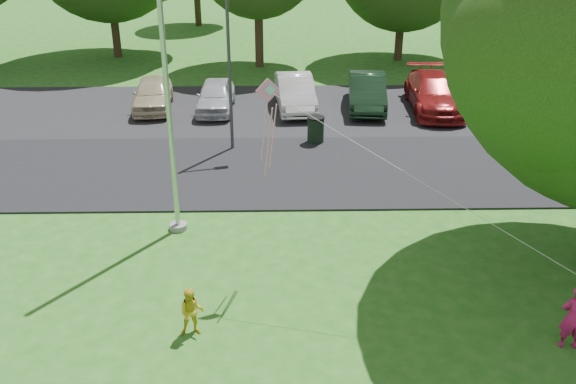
{
  "coord_description": "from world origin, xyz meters",
  "views": [
    {
      "loc": [
        -0.74,
        -10.83,
        8.7
      ],
      "look_at": [
        -0.45,
        4.0,
        1.6
      ],
      "focal_mm": 40.0,
      "sensor_mm": 36.0,
      "label": 1
    }
  ],
  "objects_px": {
    "flagpole": "(166,84)",
    "street_lamp": "(235,54)",
    "kite": "(277,115)",
    "child_yellow": "(192,312)",
    "woman": "(573,317)",
    "trash_can": "(316,130)"
  },
  "relations": [
    {
      "from": "woman",
      "to": "kite",
      "type": "height_order",
      "value": "kite"
    },
    {
      "from": "street_lamp",
      "to": "woman",
      "type": "relative_size",
      "value": 3.9
    },
    {
      "from": "child_yellow",
      "to": "kite",
      "type": "relative_size",
      "value": 0.17
    },
    {
      "from": "child_yellow",
      "to": "kite",
      "type": "bearing_deg",
      "value": 45.25
    },
    {
      "from": "flagpole",
      "to": "street_lamp",
      "type": "distance_m",
      "value": 6.26
    },
    {
      "from": "flagpole",
      "to": "trash_can",
      "type": "relative_size",
      "value": 9.66
    },
    {
      "from": "trash_can",
      "to": "woman",
      "type": "bearing_deg",
      "value": -68.81
    },
    {
      "from": "trash_can",
      "to": "child_yellow",
      "type": "height_order",
      "value": "child_yellow"
    },
    {
      "from": "street_lamp",
      "to": "child_yellow",
      "type": "distance_m",
      "value": 11.14
    },
    {
      "from": "street_lamp",
      "to": "child_yellow",
      "type": "height_order",
      "value": "street_lamp"
    },
    {
      "from": "flagpole",
      "to": "woman",
      "type": "distance_m",
      "value": 10.81
    },
    {
      "from": "trash_can",
      "to": "kite",
      "type": "relative_size",
      "value": 0.16
    },
    {
      "from": "child_yellow",
      "to": "flagpole",
      "type": "bearing_deg",
      "value": 95.29
    },
    {
      "from": "woman",
      "to": "kite",
      "type": "distance_m",
      "value": 7.49
    },
    {
      "from": "trash_can",
      "to": "child_yellow",
      "type": "relative_size",
      "value": 0.92
    },
    {
      "from": "flagpole",
      "to": "kite",
      "type": "bearing_deg",
      "value": -40.16
    },
    {
      "from": "street_lamp",
      "to": "kite",
      "type": "relative_size",
      "value": 0.89
    },
    {
      "from": "trash_can",
      "to": "woman",
      "type": "height_order",
      "value": "woman"
    },
    {
      "from": "flagpole",
      "to": "woman",
      "type": "relative_size",
      "value": 6.71
    },
    {
      "from": "flagpole",
      "to": "child_yellow",
      "type": "distance_m",
      "value": 5.98
    },
    {
      "from": "kite",
      "to": "street_lamp",
      "type": "bearing_deg",
      "value": 87.73
    },
    {
      "from": "trash_can",
      "to": "woman",
      "type": "distance_m",
      "value": 12.66
    }
  ]
}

